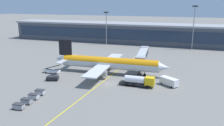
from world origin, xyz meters
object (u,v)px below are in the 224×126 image
object	(u,v)px
lavatory_truck	(169,81)
baggage_cart_2	(34,96)
main_airliner	(109,63)
belt_loader	(52,71)
pushback_tug	(52,78)
fuel_tanker	(139,81)
baggage_cart_3	(40,92)
baggage_cart_1	(27,101)
baggage_cart_0	(19,106)

from	to	relation	value
lavatory_truck	baggage_cart_2	world-z (taller)	lavatory_truck
main_airliner	lavatory_truck	distance (m)	22.97
belt_loader	baggage_cart_2	size ratio (longest dim) A/B	2.51
pushback_tug	fuel_tanker	bearing A→B (deg)	7.06
main_airliner	baggage_cart_2	xyz separation A→B (m)	(-11.26, -28.72, -3.06)
main_airliner	fuel_tanker	distance (m)	16.88
main_airliner	baggage_cart_3	xyz separation A→B (m)	(-11.48, -25.53, -3.06)
main_airliner	belt_loader	distance (m)	20.87
fuel_tanker	baggage_cart_1	size ratio (longest dim) A/B	3.92
fuel_tanker	baggage_cart_1	distance (m)	32.82
fuel_tanker	baggage_cart_2	xyz separation A→B (m)	(-24.67, -18.69, -0.96)
belt_loader	pushback_tug	distance (m)	8.47
main_airliner	baggage_cart_3	world-z (taller)	main_airliner
baggage_cart_2	baggage_cart_1	bearing A→B (deg)	-86.01
main_airliner	baggage_cart_1	distance (m)	33.91
pushback_tug	baggage_cart_1	size ratio (longest dim) A/B	1.57
belt_loader	baggage_cart_2	bearing A→B (deg)	-69.36
main_airliner	baggage_cart_2	world-z (taller)	main_airliner
baggage_cart_0	baggage_cart_1	distance (m)	3.20
fuel_tanker	baggage_cart_3	size ratio (longest dim) A/B	3.92
main_airliner	lavatory_truck	world-z (taller)	main_airliner
lavatory_truck	belt_loader	size ratio (longest dim) A/B	0.88
main_airliner	pushback_tug	bearing A→B (deg)	-137.94
belt_loader	baggage_cart_1	world-z (taller)	belt_loader
main_airliner	belt_loader	size ratio (longest dim) A/B	6.21
baggage_cart_0	belt_loader	bearing A→B (deg)	107.13
baggage_cart_0	baggage_cart_3	distance (m)	9.60
fuel_tanker	baggage_cart_0	xyz separation A→B (m)	(-24.22, -25.07, -0.96)
main_airliner	pushback_tug	size ratio (longest dim) A/B	9.95
lavatory_truck	baggage_cart_3	size ratio (longest dim) A/B	2.21
fuel_tanker	main_airliner	bearing A→B (deg)	143.20
lavatory_truck	pushback_tug	distance (m)	37.67
belt_loader	pushback_tug	world-z (taller)	belt_loader
pushback_tug	baggage_cart_3	distance (m)	12.49
baggage_cart_0	baggage_cart_2	distance (m)	6.40
lavatory_truck	pushback_tug	bearing A→B (deg)	-168.95
lavatory_truck	pushback_tug	world-z (taller)	lavatory_truck
baggage_cart_0	fuel_tanker	bearing A→B (deg)	45.99
main_airliner	baggage_cart_2	size ratio (longest dim) A/B	15.61
lavatory_truck	belt_loader	distance (m)	41.59
pushback_tug	baggage_cart_1	world-z (taller)	baggage_cart_1
fuel_tanker	pushback_tug	xyz separation A→B (m)	(-28.43, -3.52, -0.90)
lavatory_truck	baggage_cart_3	bearing A→B (deg)	-150.13
pushback_tug	baggage_cart_2	distance (m)	15.63
belt_loader	lavatory_truck	bearing A→B (deg)	0.16
baggage_cart_2	pushback_tug	bearing A→B (deg)	103.93
belt_loader	baggage_cart_3	bearing A→B (deg)	-66.83
baggage_cart_0	baggage_cart_1	bearing A→B (deg)	93.99
main_airliner	baggage_cart_0	xyz separation A→B (m)	(-10.81, -35.11, -3.06)
fuel_tanker	belt_loader	xyz separation A→B (m)	(-33.06, 3.58, -0.76)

